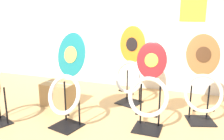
% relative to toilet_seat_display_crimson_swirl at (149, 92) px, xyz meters
% --- Properties ---
extents(wall_back, '(8.00, 0.07, 2.60)m').
position_rel_toilet_seat_display_crimson_swirl_xyz_m(wall_back, '(-0.27, 1.32, 0.90)').
color(wall_back, silver).
rests_on(wall_back, ground_plane).
extents(toilet_seat_display_crimson_swirl, '(0.41, 0.28, 0.89)m').
position_rel_toilet_seat_display_crimson_swirl_xyz_m(toilet_seat_display_crimson_swirl, '(0.00, 0.00, 0.00)').
color(toilet_seat_display_crimson_swirl, black).
rests_on(toilet_seat_display_crimson_swirl, ground_plane).
extents(toilet_seat_display_teal_sax, '(0.45, 0.38, 0.97)m').
position_rel_toilet_seat_display_crimson_swirl_xyz_m(toilet_seat_display_teal_sax, '(-0.80, -0.22, 0.04)').
color(toilet_seat_display_teal_sax, black).
rests_on(toilet_seat_display_teal_sax, ground_plane).
extents(toilet_seat_display_woodgrain, '(0.46, 0.39, 0.95)m').
position_rel_toilet_seat_display_crimson_swirl_xyz_m(toilet_seat_display_woodgrain, '(0.51, 0.39, 0.02)').
color(toilet_seat_display_woodgrain, black).
rests_on(toilet_seat_display_woodgrain, ground_plane).
extents(toilet_seat_display_orange_sun, '(0.45, 0.35, 0.99)m').
position_rel_toilet_seat_display_crimson_swirl_xyz_m(toilet_seat_display_orange_sun, '(-0.37, 0.62, 0.05)').
color(toilet_seat_display_orange_sun, black).
rests_on(toilet_seat_display_orange_sun, ground_plane).
extents(storage_box, '(0.41, 0.32, 0.29)m').
position_rel_toilet_seat_display_crimson_swirl_xyz_m(storage_box, '(-1.20, 0.27, -0.26)').
color(storage_box, '#A37F51').
rests_on(storage_box, ground_plane).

